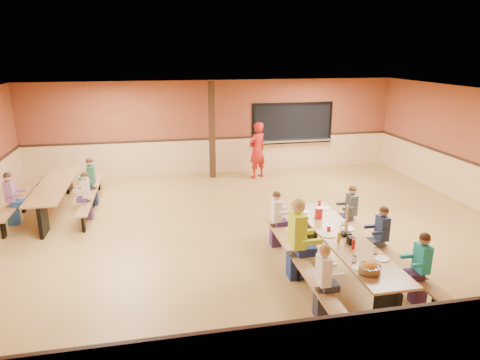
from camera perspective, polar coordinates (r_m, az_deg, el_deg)
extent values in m
plane|color=olive|center=(9.68, 1.17, -6.77)|extent=(12.00, 12.00, 0.00)
cube|color=brown|center=(14.00, -3.28, 7.04)|extent=(12.00, 0.04, 3.00)
cube|color=brown|center=(4.78, 14.83, -13.65)|extent=(12.00, 0.04, 3.00)
cube|color=white|center=(8.92, 1.29, 11.19)|extent=(12.00, 10.00, 0.04)
cube|color=black|center=(14.55, 7.00, 7.52)|extent=(2.60, 0.06, 1.20)
cube|color=silver|center=(14.57, 7.04, 5.25)|extent=(2.70, 0.28, 0.06)
cube|color=black|center=(13.39, -3.76, 6.58)|extent=(0.18, 0.18, 3.00)
cube|color=olive|center=(7.81, 13.59, -7.51)|extent=(0.75, 3.60, 0.04)
cube|color=black|center=(6.79, 18.98, -15.53)|extent=(0.08, 0.60, 0.70)
cube|color=black|center=(9.26, 9.44, -5.79)|extent=(0.08, 0.60, 0.70)
cube|color=olive|center=(7.64, 7.72, -10.13)|extent=(0.26, 3.60, 0.04)
cube|color=black|center=(7.75, 7.66, -11.62)|extent=(0.06, 0.18, 0.41)
cube|color=olive|center=(8.30, 18.69, -8.66)|extent=(0.26, 3.60, 0.04)
cube|color=black|center=(8.39, 18.54, -10.05)|extent=(0.06, 0.18, 0.41)
cube|color=olive|center=(11.63, -23.36, -0.34)|extent=(0.75, 3.60, 0.04)
cube|color=black|center=(10.31, -24.77, -4.80)|extent=(0.08, 0.60, 0.70)
cube|color=black|center=(13.18, -21.90, 0.08)|extent=(0.08, 0.60, 0.70)
cube|color=olive|center=(11.91, -27.08, -1.88)|extent=(0.26, 3.60, 0.04)
cube|color=black|center=(11.98, -26.93, -2.90)|extent=(0.06, 0.18, 0.41)
cube|color=olive|center=(11.56, -19.21, -1.47)|extent=(0.26, 3.60, 0.04)
cube|color=black|center=(11.63, -19.10, -2.52)|extent=(0.06, 0.18, 0.41)
imported|color=#A61A13|center=(13.44, 2.31, 3.99)|extent=(0.77, 0.70, 1.78)
cylinder|color=red|center=(8.50, 10.45, -4.33)|extent=(0.16, 0.16, 0.22)
cube|color=black|center=(7.55, 14.56, -7.78)|extent=(0.10, 0.14, 0.13)
cylinder|color=yellow|center=(7.58, 13.06, -7.40)|extent=(0.06, 0.06, 0.17)
cylinder|color=#B2140F|center=(7.37, 14.88, -8.24)|extent=(0.06, 0.06, 0.17)
cube|color=black|center=(7.86, 13.91, -6.98)|extent=(0.16, 0.16, 0.06)
cube|color=olive|center=(7.75, 14.05, -5.09)|extent=(0.02, 0.09, 0.50)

